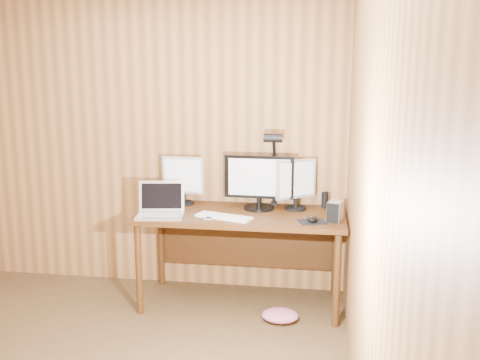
% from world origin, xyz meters
% --- Properties ---
extents(room_shell, '(4.00, 4.00, 4.00)m').
position_xyz_m(room_shell, '(0.00, 0.00, 1.25)').
color(room_shell, '#4B361D').
rests_on(room_shell, ground).
extents(desk, '(1.60, 0.70, 0.75)m').
position_xyz_m(desk, '(0.93, 1.70, 0.63)').
color(desk, '#40220D').
rests_on(desk, floor).
extents(monitor_center, '(0.55, 0.24, 0.43)m').
position_xyz_m(monitor_center, '(1.05, 1.77, 0.97)').
color(monitor_center, black).
rests_on(monitor_center, desk).
extents(monitor_left, '(0.35, 0.17, 0.40)m').
position_xyz_m(monitor_left, '(0.42, 1.84, 0.96)').
color(monitor_left, black).
rests_on(monitor_left, desk).
extents(monitor_right, '(0.30, 0.24, 0.40)m').
position_xyz_m(monitor_right, '(1.34, 1.80, 0.96)').
color(monitor_right, black).
rests_on(monitor_right, desk).
extents(laptop, '(0.39, 0.32, 0.25)m').
position_xyz_m(laptop, '(0.33, 1.48, 0.81)').
color(laptop, silver).
rests_on(laptop, desk).
extents(keyboard, '(0.45, 0.26, 0.02)m').
position_xyz_m(keyboard, '(0.83, 1.46, 0.76)').
color(keyboard, white).
rests_on(keyboard, desk).
extents(mousepad, '(0.23, 0.21, 0.00)m').
position_xyz_m(mousepad, '(1.48, 1.45, 0.75)').
color(mousepad, black).
rests_on(mousepad, desk).
extents(mouse, '(0.08, 0.12, 0.04)m').
position_xyz_m(mouse, '(1.48, 1.45, 0.77)').
color(mouse, black).
rests_on(mouse, mousepad).
extents(hard_drive, '(0.13, 0.16, 0.15)m').
position_xyz_m(hard_drive, '(1.64, 1.50, 0.82)').
color(hard_drive, silver).
rests_on(hard_drive, desk).
extents(phone, '(0.07, 0.12, 0.02)m').
position_xyz_m(phone, '(0.72, 1.43, 0.76)').
color(phone, silver).
rests_on(phone, desk).
extents(speaker, '(0.05, 0.05, 0.13)m').
position_xyz_m(speaker, '(1.57, 1.89, 0.81)').
color(speaker, black).
rests_on(speaker, desk).
extents(desk_lamp, '(0.15, 0.21, 0.64)m').
position_xyz_m(desk_lamp, '(1.16, 1.86, 1.15)').
color(desk_lamp, black).
rests_on(desk_lamp, desk).
extents(fabric_pile, '(0.31, 0.27, 0.09)m').
position_xyz_m(fabric_pile, '(1.26, 1.36, 0.04)').
color(fabric_pile, '#C05D7D').
rests_on(fabric_pile, floor).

